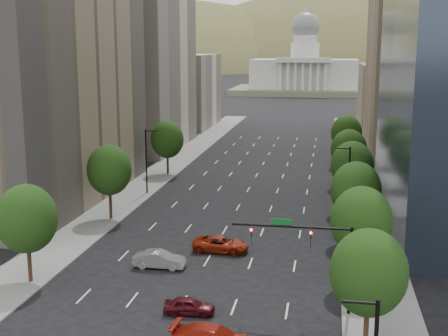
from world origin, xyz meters
The scene contains 23 objects.
sidewalk_left centered at (-15.50, 60.00, 0.07)m, with size 6.00×200.00×0.15m, color slate.
sidewalk_right centered at (15.50, 60.00, 0.07)m, with size 6.00×200.00×0.15m, color slate.
midrise_cream_left centered at (-25.00, 103.00, 17.50)m, with size 14.00×30.00×35.00m, color beige.
filler_left centered at (-25.00, 136.00, 9.00)m, with size 14.00×26.00×18.00m, color beige.
parking_tan_right centered at (25.00, 100.00, 15.00)m, with size 14.00×30.00×30.00m, color #8C7759.
filler_right centered at (25.00, 133.00, 8.00)m, with size 14.00×26.00×16.00m, color #8C7759.
tree_right_0 centered at (14.00, 25.00, 5.39)m, with size 5.20×5.20×8.39m.
tree_right_1 centered at (14.00, 36.00, 5.75)m, with size 5.20×5.20×8.75m.
tree_right_2 centered at (14.00, 48.00, 5.60)m, with size 5.20×5.20×8.61m.
tree_right_3 centered at (14.00, 60.00, 5.89)m, with size 5.20×5.20×8.89m.
tree_right_4 centered at (14.00, 74.00, 5.46)m, with size 5.20×5.20×8.46m.
tree_right_5 centered at (14.00, 90.00, 5.75)m, with size 5.20×5.20×8.75m.
tree_left_0 centered at (-14.00, 32.00, 5.75)m, with size 5.20×5.20×8.75m.
tree_left_1 centered at (-14.00, 52.00, 5.96)m, with size 5.20×5.20×8.97m.
tree_left_2 centered at (-14.00, 78.00, 5.68)m, with size 5.20×5.20×8.68m.
streetlight_rn centered at (13.44, 55.00, 4.84)m, with size 1.70×0.20×9.00m.
streetlight_ln centered at (-13.44, 65.00, 4.84)m, with size 1.70×0.20×9.00m.
traffic_signal centered at (10.53, 30.00, 5.17)m, with size 9.12×0.40×7.38m.
capitol centered at (0.00, 249.71, 8.58)m, with size 60.00×40.00×35.20m.
foothills centered at (34.67, 599.39, -37.78)m, with size 720.00×413.00×263.00m.
car_maroon centered at (1.00, 28.15, 0.67)m, with size 1.58×3.92×1.33m, color #480C14.
car_silver centered at (-3.95, 37.45, 0.80)m, with size 1.69×4.84×1.59m, color gray.
car_red_far centered at (0.83, 42.85, 0.78)m, with size 2.57×5.58×1.55m, color maroon.
Camera 1 is at (11.07, -14.59, 20.20)m, focal length 49.18 mm.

